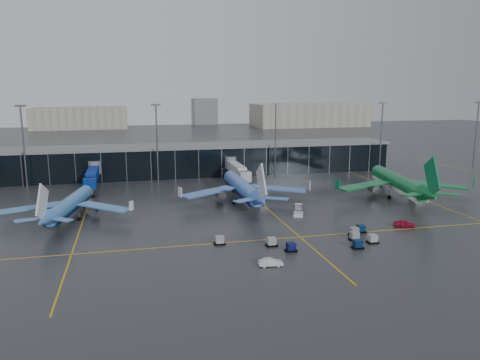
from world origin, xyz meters
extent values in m
plane|color=#282B2D|center=(0.00, 0.00, 0.00)|extent=(600.00, 600.00, 0.00)
cube|color=black|center=(0.00, 62.00, 5.00)|extent=(140.00, 16.00, 10.00)
cube|color=slate|center=(0.00, 62.00, 10.30)|extent=(142.00, 17.00, 0.80)
cylinder|color=#595B60|center=(-35.00, 53.50, 5.20)|extent=(4.00, 4.00, 4.00)
cube|color=navy|center=(-35.00, 40.00, 4.40)|extent=(3.00, 24.00, 3.00)
cylinder|color=#595B60|center=(-35.00, 32.50, 1.30)|extent=(1.00, 1.00, 2.60)
cylinder|color=#595B60|center=(10.00, 53.50, 5.20)|extent=(4.00, 4.00, 4.00)
cube|color=silver|center=(10.00, 40.00, 4.40)|extent=(3.00, 24.00, 3.00)
cylinder|color=#595B60|center=(10.00, 32.50, 1.30)|extent=(1.00, 1.00, 2.60)
cylinder|color=#595B60|center=(-55.00, 50.00, 12.50)|extent=(0.50, 0.50, 25.00)
cube|color=#595B60|center=(-55.00, 50.00, 25.20)|extent=(3.00, 0.40, 0.60)
cylinder|color=#595B60|center=(-15.00, 50.00, 12.50)|extent=(0.50, 0.50, 25.00)
cube|color=#595B60|center=(-15.00, 50.00, 25.20)|extent=(3.00, 0.40, 0.60)
cylinder|color=#595B60|center=(25.00, 50.00, 12.50)|extent=(0.50, 0.50, 25.00)
cube|color=#595B60|center=(25.00, 50.00, 25.20)|extent=(3.00, 0.40, 0.60)
cylinder|color=#595B60|center=(65.00, 50.00, 12.50)|extent=(0.50, 0.50, 25.00)
cube|color=#595B60|center=(65.00, 50.00, 25.20)|extent=(3.00, 0.40, 0.60)
cylinder|color=#595B60|center=(105.00, 50.00, 12.50)|extent=(0.50, 0.50, 25.00)
cube|color=#595B60|center=(105.00, 50.00, 25.20)|extent=(3.00, 0.40, 0.60)
cube|color=#B2AD99|center=(120.00, 260.00, 9.00)|extent=(90.00, 42.00, 18.00)
cube|color=#B2AD99|center=(-60.00, 280.00, 8.00)|extent=(70.00, 38.00, 16.00)
cube|color=#B2AD99|center=(40.00, 300.00, 11.00)|extent=(20.00, 20.00, 22.00)
cube|color=gold|center=(-35.00, 20.00, 0.01)|extent=(0.30, 120.00, 0.02)
cube|color=gold|center=(10.00, 20.00, 0.01)|extent=(0.30, 120.00, 0.02)
cube|color=gold|center=(55.00, 20.00, 0.01)|extent=(0.30, 120.00, 0.02)
cube|color=gold|center=(10.00, -15.00, 0.01)|extent=(220.00, 0.30, 0.02)
cube|color=black|center=(21.45, -16.54, 0.18)|extent=(2.20, 1.50, 0.36)
cube|color=gray|center=(21.45, -16.54, 0.95)|extent=(1.60, 1.50, 1.50)
cube|color=black|center=(23.73, -15.01, 0.18)|extent=(2.20, 1.50, 0.36)
cube|color=#052142|center=(23.73, -15.01, 0.95)|extent=(1.60, 1.50, 1.50)
cube|color=black|center=(20.11, -19.42, 0.18)|extent=(2.20, 1.50, 0.36)
cube|color=gray|center=(20.11, -19.42, 0.95)|extent=(1.60, 1.50, 1.50)
cube|color=black|center=(22.76, -21.88, 0.18)|extent=(2.20, 1.50, 0.36)
cube|color=#97989F|center=(22.76, -21.88, 0.95)|extent=(1.60, 1.50, 1.50)
cube|color=black|center=(5.26, -22.87, 0.18)|extent=(2.20, 1.50, 0.36)
cube|color=#050945|center=(5.26, -22.87, 0.95)|extent=(1.60, 1.50, 1.50)
cube|color=black|center=(2.57, -19.02, 0.18)|extent=(2.20, 1.50, 0.36)
cube|color=#94959C|center=(2.57, -19.02, 0.95)|extent=(1.60, 1.50, 1.50)
cube|color=black|center=(-7.11, -15.75, 0.18)|extent=(2.20, 1.50, 0.36)
cube|color=#919599|center=(-7.11, -15.75, 0.95)|extent=(1.60, 1.50, 1.50)
cube|color=black|center=(18.34, -24.23, 0.18)|extent=(2.20, 1.50, 0.36)
cube|color=#051B40|center=(18.34, -24.23, 0.95)|extent=(1.60, 1.50, 1.50)
cube|color=white|center=(15.43, 0.63, 0.40)|extent=(3.25, 3.80, 0.80)
cube|color=white|center=(15.43, 0.63, 2.30)|extent=(2.56, 3.23, 2.29)
imported|color=#B30D34|center=(35.13, -13.54, 0.79)|extent=(4.95, 3.80, 1.57)
imported|color=silver|center=(-0.63, -29.07, 0.70)|extent=(4.34, 1.86, 1.39)
camera|label=1|loc=(-23.45, -102.52, 30.26)|focal=35.00mm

